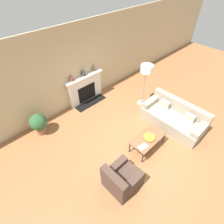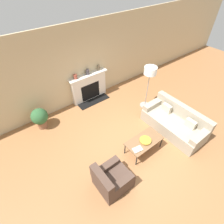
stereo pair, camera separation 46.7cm
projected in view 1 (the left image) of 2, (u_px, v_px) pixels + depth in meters
ground_plane at (140, 144)px, 5.44m from camera, size 18.00×18.00×0.00m
wall_back at (77, 67)px, 6.10m from camera, size 18.00×0.06×2.90m
fireplace at (85, 89)px, 6.72m from camera, size 1.56×0.59×1.10m
couch at (174, 118)px, 5.88m from camera, size 0.94×2.03×0.84m
armchair_near at (122, 179)px, 4.29m from camera, size 0.83×0.74×0.81m
coffee_table at (148, 138)px, 5.08m from camera, size 1.10×0.56×0.45m
bowl at (149, 137)px, 5.03m from camera, size 0.33×0.33×0.05m
book at (143, 147)px, 4.81m from camera, size 0.30×0.22×0.02m
floor_lamp at (146, 72)px, 5.98m from camera, size 0.43×0.43×1.65m
mantel_vase_left at (72, 79)px, 6.04m from camera, size 0.13×0.13×0.17m
mantel_vase_center_left at (83, 73)px, 6.29m from camera, size 0.13×0.13×0.19m
mantel_vase_center_right at (94, 69)px, 6.53m from camera, size 0.09×0.09×0.20m
potted_plant at (39, 123)px, 5.50m from camera, size 0.54×0.54×0.76m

